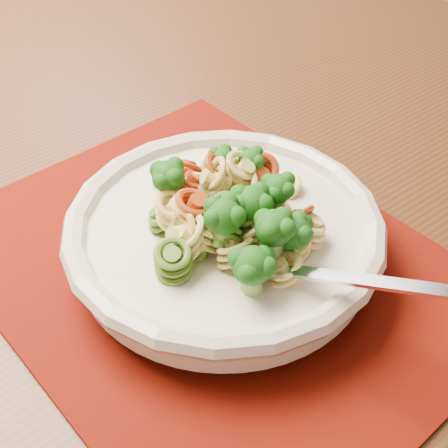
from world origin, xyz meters
The scene contains 5 objects.
dining_table centered at (0.79, -0.14, 0.64)m, with size 1.64×1.25×0.74m.
placemat centered at (0.81, -0.28, 0.74)m, with size 0.41×0.32×0.00m, color #5F1304.
pasta_bowl centered at (0.81, -0.27, 0.77)m, with size 0.26×0.26×0.05m.
pasta_broccoli_heap centered at (0.81, -0.27, 0.79)m, with size 0.22×0.22×0.06m, color #DCCA6C, non-canonical shape.
fork centered at (0.87, -0.29, 0.78)m, with size 0.19×0.02×0.01m, color silver, non-canonical shape.
Camera 1 is at (1.04, -0.55, 1.11)m, focal length 50.00 mm.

